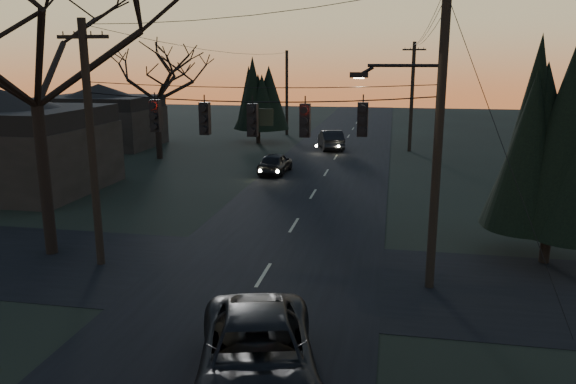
% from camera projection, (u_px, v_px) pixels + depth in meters
% --- Properties ---
extents(main_road, '(8.00, 120.00, 0.02)m').
position_uv_depth(main_road, '(308.00, 203.00, 28.69)').
color(main_road, black).
rests_on(main_road, ground).
extents(cross_road, '(60.00, 7.00, 0.02)m').
position_uv_depth(cross_road, '(263.00, 275.00, 19.12)').
color(cross_road, black).
rests_on(cross_road, ground).
extents(utility_pole_right, '(5.00, 0.30, 10.00)m').
position_uv_depth(utility_pole_right, '(429.00, 287.00, 18.14)').
color(utility_pole_right, black).
rests_on(utility_pole_right, ground).
extents(utility_pole_left, '(1.80, 0.30, 8.50)m').
position_uv_depth(utility_pole_left, '(101.00, 264.00, 20.20)').
color(utility_pole_left, black).
rests_on(utility_pole_left, ground).
extents(utility_pole_far_r, '(1.80, 0.30, 8.50)m').
position_uv_depth(utility_pole_far_r, '(409.00, 151.00, 44.92)').
color(utility_pole_far_r, black).
rests_on(utility_pole_far_r, ground).
extents(utility_pole_far_l, '(0.30, 0.30, 8.00)m').
position_uv_depth(utility_pole_far_l, '(287.00, 135.00, 54.63)').
color(utility_pole_far_l, black).
rests_on(utility_pole_far_l, ground).
extents(span_signal_assembly, '(11.50, 0.44, 1.48)m').
position_uv_depth(span_signal_assembly, '(254.00, 119.00, 17.94)').
color(span_signal_assembly, black).
rests_on(span_signal_assembly, ground).
extents(bare_tree_left, '(10.12, 10.12, 11.10)m').
position_uv_depth(bare_tree_left, '(31.00, 42.00, 19.53)').
color(bare_tree_left, black).
rests_on(bare_tree_left, ground).
extents(evergreen_right, '(4.03, 4.03, 7.15)m').
position_uv_depth(evergreen_right, '(556.00, 149.00, 19.39)').
color(evergreen_right, black).
rests_on(evergreen_right, ground).
extents(bare_tree_dist, '(7.07, 7.07, 8.51)m').
position_uv_depth(bare_tree_dist, '(156.00, 77.00, 40.22)').
color(bare_tree_dist, black).
rests_on(bare_tree_dist, ground).
extents(evergreen_dist, '(3.61, 3.61, 6.49)m').
position_uv_depth(evergreen_dist, '(258.00, 99.00, 48.39)').
color(evergreen_dist, black).
rests_on(evergreen_dist, ground).
extents(house_left_near, '(10.00, 8.00, 5.60)m').
position_uv_depth(house_left_near, '(5.00, 140.00, 31.08)').
color(house_left_near, black).
rests_on(house_left_near, ground).
extents(house_left_far, '(9.00, 7.00, 5.20)m').
position_uv_depth(house_left_far, '(101.00, 115.00, 46.97)').
color(house_left_far, black).
rests_on(house_left_far, ground).
extents(suv_near, '(3.93, 6.14, 1.58)m').
position_uv_depth(suv_near, '(257.00, 356.00, 12.39)').
color(suv_near, black).
rests_on(suv_near, ground).
extents(sedan_oncoming_a, '(1.80, 4.05, 1.35)m').
position_uv_depth(sedan_oncoming_a, '(275.00, 163.00, 35.99)').
color(sedan_oncoming_a, black).
rests_on(sedan_oncoming_a, ground).
extents(sedan_oncoming_b, '(2.74, 4.97, 1.55)m').
position_uv_depth(sedan_oncoming_b, '(331.00, 140.00, 45.76)').
color(sedan_oncoming_b, black).
rests_on(sedan_oncoming_b, ground).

